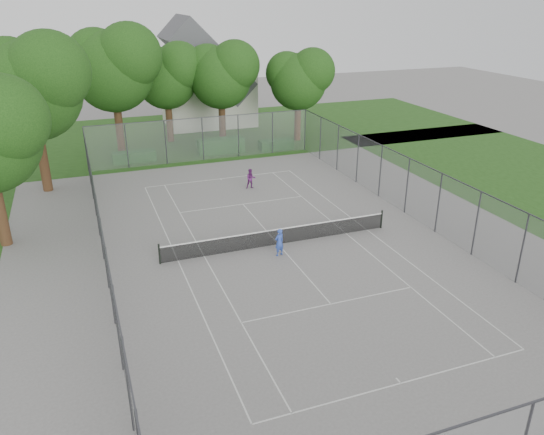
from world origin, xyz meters
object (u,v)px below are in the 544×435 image
object	(u,v)px
woman_player	(251,179)
tennis_net	(278,236)
house	(208,82)
girl_player	(279,242)

from	to	relation	value
woman_player	tennis_net	bearing A→B (deg)	-91.66
tennis_net	house	xyz separation A→B (m)	(3.70, 29.73, 3.82)
tennis_net	woman_player	bearing A→B (deg)	80.93
girl_player	woman_player	distance (m)	10.50
tennis_net	woman_player	distance (m)	9.25
tennis_net	girl_player	distance (m)	1.29
girl_player	woman_player	xyz separation A→B (m)	(1.87, 10.33, -0.04)
house	woman_player	distance (m)	21.04
tennis_net	girl_player	world-z (taller)	girl_player
tennis_net	woman_player	xyz separation A→B (m)	(1.46, 9.13, 0.19)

